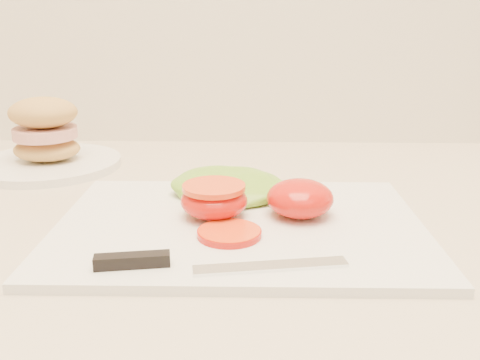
{
  "coord_description": "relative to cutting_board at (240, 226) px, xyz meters",
  "views": [
    {
      "loc": [
        -0.34,
        1.05,
        1.16
      ],
      "look_at": [
        -0.35,
        1.6,
        0.99
      ],
      "focal_mm": 40.0,
      "sensor_mm": 36.0,
      "label": 1
    }
  ],
  "objects": [
    {
      "name": "lettuce_leaf_0",
      "position": [
        -0.02,
        0.08,
        0.02
      ],
      "size": [
        0.16,
        0.12,
        0.03
      ],
      "primitive_type": "ellipsoid",
      "rotation": [
        0.0,
        0.0,
        -0.16
      ],
      "color": "#82C434",
      "rests_on": "cutting_board"
    },
    {
      "name": "sandwich_plate",
      "position": [
        -0.3,
        0.24,
        0.03
      ],
      "size": [
        0.22,
        0.22,
        0.11
      ],
      "rotation": [
        0.0,
        0.0,
        0.19
      ],
      "color": "white",
      "rests_on": "counter"
    },
    {
      "name": "tomato_slice_0",
      "position": [
        -0.01,
        -0.04,
        0.01
      ],
      "size": [
        0.06,
        0.06,
        0.01
      ],
      "primitive_type": "cylinder",
      "color": "#F95C26",
      "rests_on": "cutting_board"
    },
    {
      "name": "tomato_half_dome",
      "position": [
        0.07,
        0.02,
        0.03
      ],
      "size": [
        0.08,
        0.08,
        0.04
      ],
      "primitive_type": "ellipsoid",
      "color": "red",
      "rests_on": "cutting_board"
    },
    {
      "name": "tomato_half_cut",
      "position": [
        -0.03,
        0.02,
        0.03
      ],
      "size": [
        0.08,
        0.08,
        0.04
      ],
      "color": "red",
      "rests_on": "cutting_board"
    },
    {
      "name": "cutting_board",
      "position": [
        0.0,
        0.0,
        0.0
      ],
      "size": [
        0.4,
        0.29,
        0.01
      ],
      "primitive_type": "cube",
      "rotation": [
        0.0,
        0.0,
        0.01
      ],
      "color": "white",
      "rests_on": "counter"
    },
    {
      "name": "knife",
      "position": [
        -0.05,
        -0.11,
        0.01
      ],
      "size": [
        0.23,
        0.04,
        0.01
      ],
      "rotation": [
        0.0,
        0.0,
        0.16
      ],
      "color": "silver",
      "rests_on": "cutting_board"
    }
  ]
}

